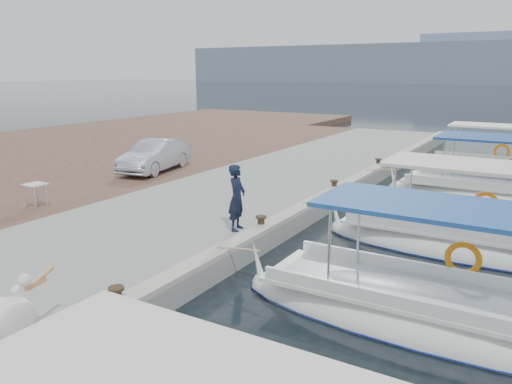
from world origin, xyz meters
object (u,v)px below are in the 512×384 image
Objects in this scene: fishing_caique_b at (432,319)px; fishing_caique_c at (464,245)px; pelican at (10,315)px; fishing_caique_e at (490,174)px; fisherman at (237,198)px; fishing_caique_d at (501,196)px; parked_car at (155,156)px.

fishing_caique_c is at bearing 91.46° from fishing_caique_b.
pelican is at bearing -136.18° from fishing_caique_b.
fishing_caique_e is 3.78× the size of fisherman.
parked_car is at bearing -162.41° from fishing_caique_d.
parked_car reaches higher than pelican.
pelican is at bearing -117.73° from fishing_caique_c.
fishing_caique_c is 1.92× the size of parked_car.
fishing_caique_d is at bearing 86.65° from fishing_caique_c.
pelican is 0.80× the size of fisherman.
pelican is (-4.94, -4.74, 0.91)m from fishing_caique_b.
fishing_caique_b is 13.77m from parked_car.
parked_car is (-11.57, -8.16, 1.00)m from fishing_caique_e.
pelican is (-4.38, -19.34, 0.91)m from fishing_caique_e.
fishing_caique_d is at bearing 71.09° from pelican.
parked_car is at bearing -144.82° from fishing_caique_e.
fishing_caique_e reaches higher than pelican.
fishing_caique_d is 5.77× the size of pelican.
fishing_caique_c is 5.42× the size of pelican.
fishing_caique_c is 4.31× the size of fisherman.
fishing_caique_b is 5.59× the size of pelican.
fisherman is at bearing -45.51° from parked_car.
fishing_caique_e is at bearing -31.30° from fisherman.
fishing_caique_e is (-0.45, 10.16, 0.00)m from fishing_caique_c.
fishing_caique_b reaches higher than parked_car.
fishing_caique_b and fishing_caique_d have the same top height.
parked_car is at bearing 122.73° from pelican.
fishing_caique_c is 5.93m from fishing_caique_d.
fishing_caique_e is at bearing 92.20° from fishing_caique_b.
fishing_caique_e reaches higher than parked_car.
fishing_caique_d is at bearing 6.71° from parked_car.
pelican is at bearing -102.76° from fishing_caique_e.
fishing_caique_e is 4.75× the size of pelican.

